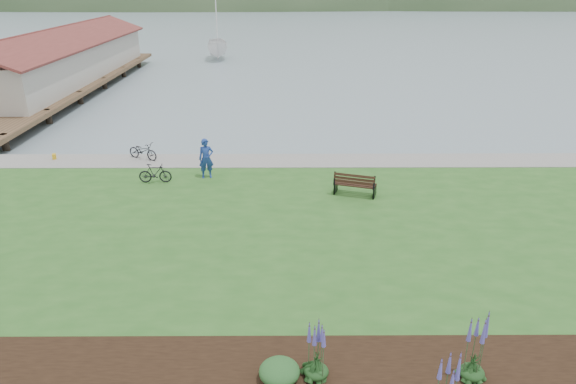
# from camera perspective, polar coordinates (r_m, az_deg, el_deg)

# --- Properties ---
(ground) EXTENTS (600.00, 600.00, 0.00)m
(ground) POSITION_cam_1_polar(r_m,az_deg,el_deg) (21.24, -0.29, -3.74)
(ground) COLOR slate
(ground) RESTS_ON ground
(lawn) EXTENTS (34.00, 20.00, 0.40)m
(lawn) POSITION_cam_1_polar(r_m,az_deg,el_deg) (19.37, -0.29, -5.86)
(lawn) COLOR #27581F
(lawn) RESTS_ON ground
(shoreline_path) EXTENTS (34.00, 2.20, 0.03)m
(shoreline_path) POSITION_cam_1_polar(r_m,az_deg,el_deg) (27.44, -0.30, 3.51)
(shoreline_path) COLOR gray
(shoreline_path) RESTS_ON lawn
(far_hillside) EXTENTS (580.00, 80.00, 38.00)m
(far_hillside) POSITION_cam_1_polar(r_m,az_deg,el_deg) (190.28, 6.08, 19.88)
(far_hillside) COLOR #314C2A
(far_hillside) RESTS_ON ground
(pier_pavilion) EXTENTS (8.00, 36.00, 5.40)m
(pier_pavilion) POSITION_cam_1_polar(r_m,az_deg,el_deg) (51.09, -24.03, 13.24)
(pier_pavilion) COLOR #4C3826
(pier_pavilion) RESTS_ON ground
(park_bench) EXTENTS (1.97, 1.28, 1.14)m
(park_bench) POSITION_cam_1_polar(r_m,az_deg,el_deg) (23.05, 7.43, 0.90)
(park_bench) COLOR black
(park_bench) RESTS_ON lawn
(person) EXTENTS (0.94, 0.75, 2.30)m
(person) POSITION_cam_1_polar(r_m,az_deg,el_deg) (25.09, -9.10, 4.07)
(person) COLOR navy
(person) RESTS_ON lawn
(bicycle_a) EXTENTS (1.38, 1.92, 0.96)m
(bicycle_a) POSITION_cam_1_polar(r_m,az_deg,el_deg) (28.61, -15.83, 4.42)
(bicycle_a) COLOR black
(bicycle_a) RESTS_ON lawn
(bicycle_b) EXTENTS (0.49, 1.56, 0.93)m
(bicycle_b) POSITION_cam_1_polar(r_m,az_deg,el_deg) (25.18, -14.56, 2.02)
(bicycle_b) COLOR black
(bicycle_b) RESTS_ON lawn
(sailboat) EXTENTS (12.15, 12.32, 28.60)m
(sailboat) POSITION_cam_1_polar(r_m,az_deg,el_deg) (66.06, -7.73, 14.39)
(sailboat) COLOR silver
(sailboat) RESTS_ON ground
(pannier) EXTENTS (0.27, 0.33, 0.31)m
(pannier) POSITION_cam_1_polar(r_m,az_deg,el_deg) (30.34, -24.54, 3.58)
(pannier) COLOR gold
(pannier) RESTS_ON lawn
(echium_1) EXTENTS (0.62, 0.62, 2.13)m
(echium_1) POSITION_cam_1_polar(r_m,az_deg,el_deg) (13.55, 20.15, -16.05)
(echium_1) COLOR #133413
(echium_1) RESTS_ON garden_bed
(echium_4) EXTENTS (0.62, 0.62, 1.87)m
(echium_4) POSITION_cam_1_polar(r_m,az_deg,el_deg) (12.89, 3.21, -17.16)
(echium_4) COLOR #133413
(echium_4) RESTS_ON garden_bed
(shrub_0) EXTENTS (1.00, 1.00, 0.50)m
(shrub_0) POSITION_cam_1_polar(r_m,az_deg,el_deg) (13.13, -0.96, -19.33)
(shrub_0) COLOR #1E4C21
(shrub_0) RESTS_ON garden_bed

